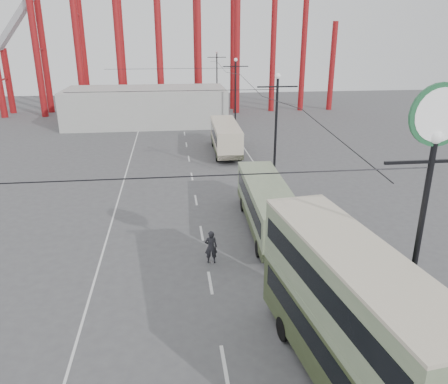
{
  "coord_description": "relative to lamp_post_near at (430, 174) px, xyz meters",
  "views": [
    {
      "loc": [
        -2.68,
        -15.6,
        12.18
      ],
      "look_at": [
        0.38,
        9.39,
        3.0
      ],
      "focal_mm": 35.0,
      "sensor_mm": 36.0,
      "label": 1
    }
  ],
  "objects": [
    {
      "name": "lamp_post_mid",
      "position": [
        0.0,
        21.0,
        -3.18
      ],
      "size": [
        3.2,
        0.44,
        9.32
      ],
      "color": "black",
      "rests_on": "ground"
    },
    {
      "name": "lamp_post_far",
      "position": [
        0.0,
        43.0,
        -3.18
      ],
      "size": [
        3.2,
        0.44,
        9.32
      ],
      "color": "black",
      "rests_on": "ground"
    },
    {
      "name": "lamp_post_near",
      "position": [
        0.0,
        0.0,
        0.0
      ],
      "size": [
        3.2,
        0.44,
        10.8
      ],
      "color": "black",
      "rests_on": "ground"
    },
    {
      "name": "ground",
      "position": [
        -5.6,
        3.0,
        -7.86
      ],
      "size": [
        160.0,
        160.0,
        0.0
      ],
      "primitive_type": "plane",
      "color": "#4B4B4E",
      "rests_on": "ground"
    },
    {
      "name": "fairground_shed",
      "position": [
        -11.6,
        50.0,
        -5.36
      ],
      "size": [
        22.0,
        10.0,
        5.0
      ],
      "primitive_type": "cube",
      "color": "#ADACA7",
      "rests_on": "ground"
    },
    {
      "name": "road_markings",
      "position": [
        -6.46,
        22.7,
        -7.86
      ],
      "size": [
        12.52,
        120.0,
        0.01
      ],
      "color": "silver",
      "rests_on": "ground"
    },
    {
      "name": "pedestrian",
      "position": [
        -6.35,
        9.11,
        -6.89
      ],
      "size": [
        0.71,
        0.47,
        1.94
      ],
      "primitive_type": "imported",
      "rotation": [
        0.0,
        0.0,
        3.14
      ],
      "color": "black",
      "rests_on": "ground"
    },
    {
      "name": "lamp_post_distant",
      "position": [
        0.0,
        65.0,
        -3.18
      ],
      "size": [
        3.2,
        0.44,
        9.32
      ],
      "color": "black",
      "rests_on": "ground"
    },
    {
      "name": "single_decker_cream",
      "position": [
        -2.53,
        32.91,
        -6.08
      ],
      "size": [
        2.88,
        10.26,
        3.17
      ],
      "rotation": [
        0.0,
        0.0,
        -0.03
      ],
      "color": "beige",
      "rests_on": "ground"
    },
    {
      "name": "single_decker_green",
      "position": [
        -2.32,
        13.13,
        -6.12
      ],
      "size": [
        2.85,
        10.97,
        3.08
      ],
      "rotation": [
        0.0,
        0.0,
        -0.03
      ],
      "color": "gray",
      "rests_on": "ground"
    },
    {
      "name": "double_decker_bus",
      "position": [
        -2.44,
        -0.49,
        -4.78
      ],
      "size": [
        3.86,
        10.5,
        5.5
      ],
      "rotation": [
        0.0,
        0.0,
        0.13
      ],
      "color": "#313B1F",
      "rests_on": "ground"
    }
  ]
}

